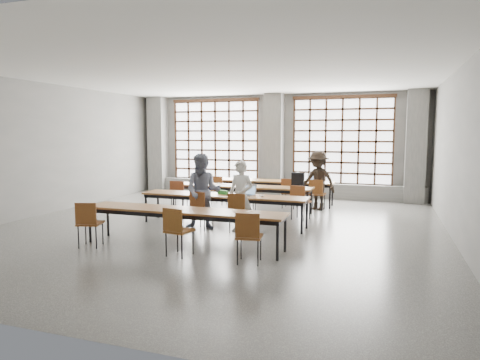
% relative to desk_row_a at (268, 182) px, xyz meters
% --- Properties ---
extents(floor, '(11.00, 11.00, 0.00)m').
position_rel_desk_row_a_xyz_m(floor, '(-0.24, -3.59, -0.66)').
color(floor, '#4D4D4A').
rests_on(floor, ground).
extents(ceiling, '(11.00, 11.00, 0.00)m').
position_rel_desk_row_a_xyz_m(ceiling, '(-0.24, -3.59, 2.84)').
color(ceiling, silver).
rests_on(ceiling, floor).
extents(wall_back, '(10.00, 0.00, 10.00)m').
position_rel_desk_row_a_xyz_m(wall_back, '(-0.24, 1.91, 1.09)').
color(wall_back, slate).
rests_on(wall_back, floor).
extents(wall_front, '(10.00, 0.00, 10.00)m').
position_rel_desk_row_a_xyz_m(wall_front, '(-0.24, -9.09, 1.09)').
color(wall_front, slate).
rests_on(wall_front, floor).
extents(wall_left, '(0.00, 11.00, 11.00)m').
position_rel_desk_row_a_xyz_m(wall_left, '(-5.24, -3.59, 1.09)').
color(wall_left, slate).
rests_on(wall_left, floor).
extents(wall_right, '(0.00, 11.00, 11.00)m').
position_rel_desk_row_a_xyz_m(wall_right, '(4.76, -3.59, 1.09)').
color(wall_right, slate).
rests_on(wall_right, floor).
extents(column_left, '(0.60, 0.55, 3.50)m').
position_rel_desk_row_a_xyz_m(column_left, '(-4.74, 1.63, 1.09)').
color(column_left, '#575754').
rests_on(column_left, floor).
extents(column_mid, '(0.60, 0.55, 3.50)m').
position_rel_desk_row_a_xyz_m(column_mid, '(-0.24, 1.63, 1.09)').
color(column_mid, '#575754').
rests_on(column_mid, floor).
extents(column_right, '(0.60, 0.55, 3.50)m').
position_rel_desk_row_a_xyz_m(column_right, '(4.26, 1.63, 1.09)').
color(column_right, '#575754').
rests_on(column_right, floor).
extents(window_left, '(3.32, 0.12, 3.00)m').
position_rel_desk_row_a_xyz_m(window_left, '(-2.49, 1.83, 1.24)').
color(window_left, white).
rests_on(window_left, wall_back).
extents(window_right, '(3.32, 0.12, 3.00)m').
position_rel_desk_row_a_xyz_m(window_right, '(2.01, 1.83, 1.24)').
color(window_right, white).
rests_on(window_right, wall_back).
extents(sill_ledge, '(9.80, 0.35, 0.50)m').
position_rel_desk_row_a_xyz_m(sill_ledge, '(-0.24, 1.71, -0.41)').
color(sill_ledge, '#575754').
rests_on(sill_ledge, floor).
extents(desk_row_a, '(4.00, 0.70, 0.73)m').
position_rel_desk_row_a_xyz_m(desk_row_a, '(0.00, 0.00, 0.00)').
color(desk_row_a, brown).
rests_on(desk_row_a, floor).
extents(desk_row_b, '(4.00, 0.70, 0.73)m').
position_rel_desk_row_a_xyz_m(desk_row_b, '(-0.38, -1.53, 0.00)').
color(desk_row_b, brown).
rests_on(desk_row_b, floor).
extents(desk_row_c, '(4.00, 0.70, 0.73)m').
position_rel_desk_row_a_xyz_m(desk_row_c, '(-0.18, -3.34, 0.00)').
color(desk_row_c, brown).
rests_on(desk_row_c, floor).
extents(desk_row_d, '(4.00, 0.70, 0.73)m').
position_rel_desk_row_a_xyz_m(desk_row_d, '(-0.20, -5.40, 0.00)').
color(desk_row_d, brown).
rests_on(desk_row_d, floor).
extents(chair_back_left, '(0.44, 0.45, 0.88)m').
position_rel_desk_row_a_xyz_m(chair_back_left, '(-1.40, -0.63, -0.13)').
color(chair_back_left, brown).
rests_on(chair_back_left, floor).
extents(chair_back_mid, '(0.45, 0.45, 0.88)m').
position_rel_desk_row_a_xyz_m(chair_back_mid, '(0.79, -0.63, -0.13)').
color(chair_back_mid, brown).
rests_on(chair_back_mid, floor).
extents(chair_back_right, '(0.45, 0.46, 0.88)m').
position_rel_desk_row_a_xyz_m(chair_back_right, '(1.59, -0.63, -0.13)').
color(chair_back_right, brown).
rests_on(chair_back_right, floor).
extents(chair_mid_left, '(0.48, 0.48, 0.88)m').
position_rel_desk_row_a_xyz_m(chair_mid_left, '(-1.97, -2.15, -0.13)').
color(chair_mid_left, maroon).
rests_on(chair_mid_left, floor).
extents(chair_mid_centre, '(0.47, 0.48, 0.88)m').
position_rel_desk_row_a_xyz_m(chair_mid_centre, '(0.03, -2.15, -0.13)').
color(chair_mid_centre, brown).
rests_on(chair_mid_centre, floor).
extents(chair_mid_right, '(0.51, 0.51, 0.88)m').
position_rel_desk_row_a_xyz_m(chair_mid_right, '(1.40, -2.15, -0.13)').
color(chair_mid_right, brown).
rests_on(chair_mid_right, floor).
extents(chair_front_left, '(0.49, 0.49, 0.88)m').
position_rel_desk_row_a_xyz_m(chair_front_left, '(-0.49, -3.97, -0.13)').
color(chair_front_left, brown).
rests_on(chair_front_left, floor).
extents(chair_front_right, '(0.45, 0.46, 0.88)m').
position_rel_desk_row_a_xyz_m(chair_front_right, '(0.42, -3.97, -0.13)').
color(chair_front_right, brown).
rests_on(chair_front_right, floor).
extents(chair_near_left, '(0.52, 0.52, 0.88)m').
position_rel_desk_row_a_xyz_m(chair_near_left, '(-1.88, -6.02, -0.13)').
color(chair_near_left, brown).
rests_on(chair_near_left, floor).
extents(chair_near_mid, '(0.48, 0.48, 0.88)m').
position_rel_desk_row_a_xyz_m(chair_near_mid, '(-0.01, -6.03, -0.13)').
color(chair_near_mid, brown).
rests_on(chair_near_mid, floor).
extents(chair_near_right, '(0.48, 0.48, 0.88)m').
position_rel_desk_row_a_xyz_m(chair_near_right, '(1.31, -6.03, -0.13)').
color(chair_near_right, maroon).
rests_on(chair_near_right, floor).
extents(student_male, '(0.62, 0.45, 1.58)m').
position_rel_desk_row_a_xyz_m(student_male, '(0.42, -3.84, 0.12)').
color(student_male, white).
rests_on(student_male, floor).
extents(student_female, '(0.95, 0.81, 1.71)m').
position_rel_desk_row_a_xyz_m(student_female, '(-0.48, -3.84, 0.19)').
color(student_female, '#1A254E').
rests_on(student_female, floor).
extents(student_back, '(1.23, 0.96, 1.67)m').
position_rel_desk_row_a_xyz_m(student_back, '(1.60, -0.50, 0.17)').
color(student_back, black).
rests_on(student_back, floor).
extents(laptop_front, '(0.43, 0.39, 0.26)m').
position_rel_desk_row_a_xyz_m(laptop_front, '(0.39, -3.23, 0.13)').
color(laptop_front, '#ABABB0').
rests_on(laptop_front, desk_row_c).
extents(laptop_back, '(0.41, 0.36, 0.26)m').
position_rel_desk_row_a_xyz_m(laptop_back, '(1.36, 0.11, 0.13)').
color(laptop_back, '#B0B0B5').
rests_on(laptop_back, desk_row_a).
extents(mouse, '(0.11, 0.09, 0.04)m').
position_rel_desk_row_a_xyz_m(mouse, '(0.77, -3.36, 0.08)').
color(mouse, white).
rests_on(mouse, desk_row_c).
extents(green_box, '(0.27, 0.16, 0.09)m').
position_rel_desk_row_a_xyz_m(green_box, '(-0.23, -3.26, 0.11)').
color(green_box, '#29802D').
rests_on(green_box, desk_row_c).
extents(phone, '(0.14, 0.11, 0.01)m').
position_rel_desk_row_a_xyz_m(phone, '(0.00, -3.44, 0.07)').
color(phone, black).
rests_on(phone, desk_row_c).
extents(paper_sheet_a, '(0.30, 0.22, 0.00)m').
position_rel_desk_row_a_xyz_m(paper_sheet_a, '(-0.98, -1.48, 0.07)').
color(paper_sheet_a, silver).
rests_on(paper_sheet_a, desk_row_b).
extents(paper_sheet_b, '(0.34, 0.28, 0.00)m').
position_rel_desk_row_a_xyz_m(paper_sheet_b, '(-0.68, -1.58, 0.07)').
color(paper_sheet_b, white).
rests_on(paper_sheet_b, desk_row_b).
extents(paper_sheet_c, '(0.30, 0.21, 0.00)m').
position_rel_desk_row_a_xyz_m(paper_sheet_c, '(-0.28, -1.53, 0.07)').
color(paper_sheet_c, white).
rests_on(paper_sheet_c, desk_row_b).
extents(backpack, '(0.32, 0.21, 0.40)m').
position_rel_desk_row_a_xyz_m(backpack, '(1.22, -1.48, 0.27)').
color(backpack, black).
rests_on(backpack, desk_row_b).
extents(plastic_bag, '(0.31, 0.27, 0.29)m').
position_rel_desk_row_a_xyz_m(plastic_bag, '(0.90, 0.05, 0.21)').
color(plastic_bag, silver).
rests_on(plastic_bag, desk_row_a).
extents(red_pouch, '(0.21, 0.13, 0.06)m').
position_rel_desk_row_a_xyz_m(red_pouch, '(-1.90, -5.95, -0.16)').
color(red_pouch, '#A61914').
rests_on(red_pouch, chair_near_left).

